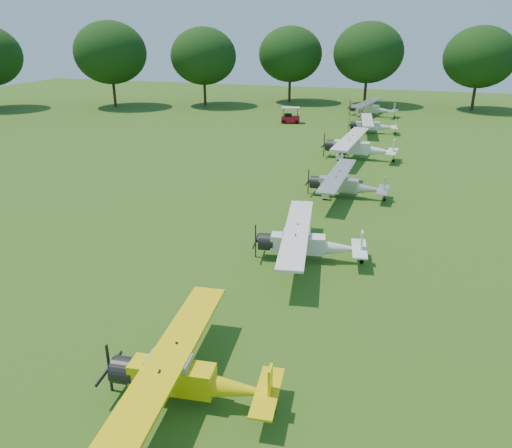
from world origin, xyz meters
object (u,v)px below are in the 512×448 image
at_px(aircraft_7, 371,107).
at_px(aircraft_5, 357,146).
at_px(aircraft_2, 185,375).
at_px(aircraft_6, 371,124).
at_px(aircraft_3, 306,241).
at_px(golf_cart, 290,118).
at_px(aircraft_4, 345,183).

bearing_deg(aircraft_7, aircraft_5, -77.62).
bearing_deg(aircraft_5, aircraft_7, 96.22).
bearing_deg(aircraft_2, aircraft_7, 83.84).
xyz_separation_m(aircraft_6, aircraft_7, (-1.22, 12.45, 0.20)).
bearing_deg(aircraft_6, aircraft_3, -97.33).
xyz_separation_m(aircraft_2, aircraft_7, (0.30, 61.42, 0.15)).
bearing_deg(golf_cart, aircraft_7, 27.27).
xyz_separation_m(aircraft_4, aircraft_6, (-0.43, 25.21, -0.05)).
xyz_separation_m(aircraft_3, aircraft_5, (-0.11, 23.62, 0.18)).
height_order(aircraft_3, aircraft_4, aircraft_3).
bearing_deg(aircraft_6, aircraft_4, -96.38).
bearing_deg(aircraft_3, aircraft_4, 78.85).
distance_m(aircraft_3, golf_cart, 42.12).
bearing_deg(aircraft_3, golf_cart, 96.04).
bearing_deg(aircraft_5, aircraft_3, -86.00).
height_order(aircraft_4, aircraft_6, aircraft_4).
distance_m(aircraft_5, aircraft_6, 13.18).
distance_m(aircraft_5, golf_cart, 20.22).
bearing_deg(aircraft_4, aircraft_5, 93.77).
relative_size(aircraft_2, aircraft_4, 1.01).
relative_size(aircraft_6, aircraft_7, 0.84).
relative_size(aircraft_4, golf_cart, 3.60).
bearing_deg(aircraft_2, golf_cart, 94.27).
xyz_separation_m(aircraft_3, golf_cart, (-11.00, 40.65, -0.44)).
xyz_separation_m(aircraft_5, aircraft_7, (-1.12, 25.62, -0.04)).
xyz_separation_m(aircraft_4, golf_cart, (-11.41, 29.07, -0.43)).
bearing_deg(golf_cart, aircraft_2, -93.91).
height_order(aircraft_5, aircraft_7, aircraft_5).
distance_m(aircraft_2, aircraft_4, 23.84).
distance_m(aircraft_4, aircraft_7, 37.70).
bearing_deg(aircraft_6, golf_cart, 153.29).
relative_size(aircraft_2, aircraft_3, 0.99).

